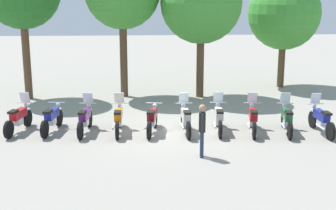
{
  "coord_description": "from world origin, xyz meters",
  "views": [
    {
      "loc": [
        -1.05,
        -16.25,
        4.96
      ],
      "look_at": [
        0.0,
        0.5,
        0.9
      ],
      "focal_mm": 49.64,
      "sensor_mm": 36.0,
      "label": 1
    }
  ],
  "objects_px": {
    "motorcycle_4": "(152,119)",
    "motorcycle_5": "(186,119)",
    "motorcycle_8": "(287,119)",
    "tree_2": "(201,3)",
    "motorcycle_0": "(19,118)",
    "tree_3": "(284,14)",
    "motorcycle_1": "(52,118)",
    "motorcycle_9": "(321,120)",
    "motorcycle_2": "(85,119)",
    "motorcycle_6": "(219,118)",
    "motorcycle_3": "(119,119)",
    "person_0": "(202,127)",
    "motorcycle_7": "(253,119)"
  },
  "relations": [
    {
      "from": "motorcycle_1",
      "to": "motorcycle_8",
      "type": "distance_m",
      "value": 8.55
    },
    {
      "from": "motorcycle_8",
      "to": "tree_2",
      "type": "distance_m",
      "value": 7.73
    },
    {
      "from": "motorcycle_6",
      "to": "motorcycle_9",
      "type": "bearing_deg",
      "value": -91.49
    },
    {
      "from": "motorcycle_1",
      "to": "motorcycle_3",
      "type": "relative_size",
      "value": 0.99
    },
    {
      "from": "motorcycle_8",
      "to": "tree_2",
      "type": "height_order",
      "value": "tree_2"
    },
    {
      "from": "motorcycle_2",
      "to": "motorcycle_7",
      "type": "height_order",
      "value": "same"
    },
    {
      "from": "motorcycle_2",
      "to": "motorcycle_6",
      "type": "xyz_separation_m",
      "value": [
        4.87,
        -0.16,
        0.0
      ]
    },
    {
      "from": "motorcycle_6",
      "to": "tree_3",
      "type": "relative_size",
      "value": 0.38
    },
    {
      "from": "motorcycle_5",
      "to": "motorcycle_9",
      "type": "relative_size",
      "value": 1.0
    },
    {
      "from": "motorcycle_0",
      "to": "motorcycle_4",
      "type": "xyz_separation_m",
      "value": [
        4.87,
        -0.39,
        -0.01
      ]
    },
    {
      "from": "motorcycle_4",
      "to": "tree_2",
      "type": "height_order",
      "value": "tree_2"
    },
    {
      "from": "motorcycle_1",
      "to": "motorcycle_9",
      "type": "height_order",
      "value": "motorcycle_9"
    },
    {
      "from": "motorcycle_4",
      "to": "motorcycle_5",
      "type": "bearing_deg",
      "value": -84.22
    },
    {
      "from": "motorcycle_2",
      "to": "motorcycle_8",
      "type": "distance_m",
      "value": 7.32
    },
    {
      "from": "motorcycle_1",
      "to": "motorcycle_5",
      "type": "height_order",
      "value": "motorcycle_5"
    },
    {
      "from": "motorcycle_3",
      "to": "motorcycle_9",
      "type": "distance_m",
      "value": 7.33
    },
    {
      "from": "motorcycle_8",
      "to": "motorcycle_4",
      "type": "bearing_deg",
      "value": 95.21
    },
    {
      "from": "motorcycle_0",
      "to": "motorcycle_8",
      "type": "distance_m",
      "value": 9.77
    },
    {
      "from": "motorcycle_3",
      "to": "tree_2",
      "type": "xyz_separation_m",
      "value": [
        3.72,
        5.79,
        3.98
      ]
    },
    {
      "from": "motorcycle_8",
      "to": "motorcycle_9",
      "type": "bearing_deg",
      "value": -89.14
    },
    {
      "from": "motorcycle_6",
      "to": "person_0",
      "type": "distance_m",
      "value": 2.87
    },
    {
      "from": "motorcycle_1",
      "to": "motorcycle_7",
      "type": "relative_size",
      "value": 1.0
    },
    {
      "from": "motorcycle_4",
      "to": "motorcycle_5",
      "type": "distance_m",
      "value": 1.21
    },
    {
      "from": "motorcycle_1",
      "to": "motorcycle_5",
      "type": "relative_size",
      "value": 0.99
    },
    {
      "from": "tree_2",
      "to": "person_0",
      "type": "bearing_deg",
      "value": -96.97
    },
    {
      "from": "motorcycle_2",
      "to": "motorcycle_5",
      "type": "distance_m",
      "value": 3.65
    },
    {
      "from": "motorcycle_3",
      "to": "person_0",
      "type": "relative_size",
      "value": 1.31
    },
    {
      "from": "motorcycle_4",
      "to": "motorcycle_6",
      "type": "relative_size",
      "value": 0.99
    },
    {
      "from": "motorcycle_3",
      "to": "motorcycle_8",
      "type": "distance_m",
      "value": 6.11
    },
    {
      "from": "motorcycle_5",
      "to": "motorcycle_2",
      "type": "bearing_deg",
      "value": 84.95
    },
    {
      "from": "motorcycle_3",
      "to": "tree_3",
      "type": "height_order",
      "value": "tree_3"
    },
    {
      "from": "motorcycle_3",
      "to": "motorcycle_7",
      "type": "distance_m",
      "value": 4.88
    },
    {
      "from": "tree_2",
      "to": "tree_3",
      "type": "height_order",
      "value": "tree_2"
    },
    {
      "from": "motorcycle_3",
      "to": "motorcycle_8",
      "type": "xyz_separation_m",
      "value": [
        6.09,
        -0.4,
        0.0
      ]
    },
    {
      "from": "motorcycle_3",
      "to": "motorcycle_9",
      "type": "bearing_deg",
      "value": -93.0
    },
    {
      "from": "motorcycle_4",
      "to": "motorcycle_9",
      "type": "xyz_separation_m",
      "value": [
        6.08,
        -0.5,
        0.01
      ]
    },
    {
      "from": "motorcycle_4",
      "to": "tree_3",
      "type": "xyz_separation_m",
      "value": [
        7.18,
        8.05,
        3.4
      ]
    },
    {
      "from": "motorcycle_3",
      "to": "person_0",
      "type": "bearing_deg",
      "value": -134.48
    },
    {
      "from": "motorcycle_4",
      "to": "motorcycle_8",
      "type": "xyz_separation_m",
      "value": [
        4.87,
        -0.32,
        0.01
      ]
    },
    {
      "from": "motorcycle_7",
      "to": "tree_3",
      "type": "distance_m",
      "value": 9.58
    },
    {
      "from": "tree_3",
      "to": "motorcycle_9",
      "type": "bearing_deg",
      "value": -97.32
    },
    {
      "from": "tree_3",
      "to": "motorcycle_1",
      "type": "bearing_deg",
      "value": -144.54
    },
    {
      "from": "motorcycle_8",
      "to": "tree_3",
      "type": "xyz_separation_m",
      "value": [
        2.31,
        8.37,
        3.38
      ]
    },
    {
      "from": "motorcycle_0",
      "to": "tree_2",
      "type": "xyz_separation_m",
      "value": [
        7.37,
        5.48,
        3.98
      ]
    },
    {
      "from": "motorcycle_9",
      "to": "person_0",
      "type": "relative_size",
      "value": 1.31
    },
    {
      "from": "motorcycle_2",
      "to": "person_0",
      "type": "bearing_deg",
      "value": -119.96
    },
    {
      "from": "motorcycle_6",
      "to": "tree_2",
      "type": "distance_m",
      "value": 7.12
    },
    {
      "from": "motorcycle_9",
      "to": "tree_2",
      "type": "xyz_separation_m",
      "value": [
        -3.58,
        6.36,
        3.98
      ]
    },
    {
      "from": "motorcycle_0",
      "to": "motorcycle_5",
      "type": "relative_size",
      "value": 0.99
    },
    {
      "from": "motorcycle_5",
      "to": "person_0",
      "type": "distance_m",
      "value": 2.66
    }
  ]
}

